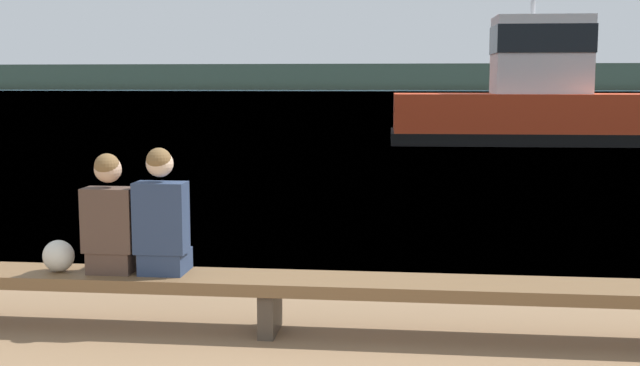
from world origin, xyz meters
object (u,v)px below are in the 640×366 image
at_px(tugboat_red, 529,104).
at_px(bench_main, 270,286).
at_px(person_right, 162,218).
at_px(person_left, 111,220).
at_px(shopping_bag, 59,256).

bearing_deg(tugboat_red, bench_main, 164.79).
height_order(bench_main, tugboat_red, tugboat_red).
bearing_deg(bench_main, tugboat_red, 76.60).
bearing_deg(person_right, bench_main, 0.06).
xyz_separation_m(person_right, tugboat_red, (5.58, 19.86, 0.36)).
bearing_deg(bench_main, person_left, -180.00).
height_order(bench_main, shopping_bag, shopping_bag).
relative_size(bench_main, person_left, 8.27).
xyz_separation_m(person_right, shopping_bag, (-0.84, -0.02, -0.31)).
bearing_deg(person_left, tugboat_red, 73.22).
xyz_separation_m(bench_main, shopping_bag, (-1.69, -0.02, 0.20)).
xyz_separation_m(bench_main, person_right, (-0.85, -0.00, 0.52)).
bearing_deg(tugboat_red, person_left, 161.41).
relative_size(bench_main, person_right, 7.87).
distance_m(person_right, tugboat_red, 20.64).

